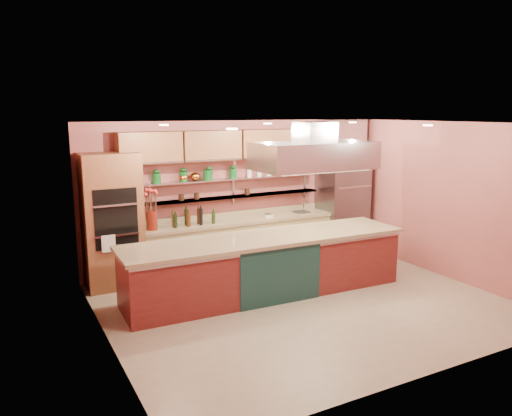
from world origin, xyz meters
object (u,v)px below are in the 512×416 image
refrigerator (342,203)px  kitchen_scale (268,215)px  green_canister (207,175)px  flower_vase (152,220)px  copper_kettle (195,176)px  island (266,265)px

refrigerator → kitchen_scale: bearing=179.7°
refrigerator → green_canister: bearing=175.6°
flower_vase → green_canister: bearing=10.9°
green_canister → copper_kettle: bearing=180.0°
kitchen_scale → island: bearing=-145.1°
kitchen_scale → green_canister: 1.46m
flower_vase → green_canister: size_ratio=1.84×
refrigerator → kitchen_scale: 1.80m
refrigerator → green_canister: refrigerator is taller
refrigerator → flower_vase: bearing=179.9°
island → flower_vase: size_ratio=13.86×
island → kitchen_scale: bearing=61.5°
island → green_canister: 2.19m
flower_vase → copper_kettle: bearing=13.6°
refrigerator → flower_vase: 4.13m
copper_kettle → kitchen_scale: bearing=-8.8°
refrigerator → flower_vase: size_ratio=6.24×
refrigerator → island: size_ratio=0.45×
copper_kettle → green_canister: 0.24m
island → copper_kettle: copper_kettle is taller
refrigerator → copper_kettle: refrigerator is taller
flower_vase → island: bearing=-46.0°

